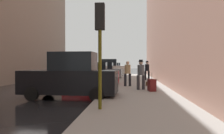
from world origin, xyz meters
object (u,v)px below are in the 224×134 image
parked_black_suv (71,77)px  traffic_light (100,33)px  pedestrian_with_beanie (141,73)px  parked_blue_sedan (114,68)px  parked_white_van (108,68)px  pedestrian_with_fedora (147,69)px  parked_gray_coupe (102,71)px  duffel_bag (148,84)px  fire_hydrant (113,82)px  parked_red_hatchback (92,74)px  rolling_suitcase (152,85)px  parked_silver_sedan (112,69)px  pedestrian_in_tan_coat (128,72)px

parked_black_suv → traffic_light: (1.85, -3.05, 1.73)m
traffic_light → pedestrian_with_beanie: 6.11m
parked_blue_sedan → pedestrian_with_beanie: pedestrian_with_beanie is taller
parked_white_van → pedestrian_with_fedora: bearing=-61.2°
parked_gray_coupe → parked_white_van: parked_white_van is taller
pedestrian_with_fedora → duffel_bag: 5.12m
fire_hydrant → traffic_light: 7.14m
parked_red_hatchback → rolling_suitcase: bearing=-46.2°
parked_white_van → parked_blue_sedan: (0.00, 13.35, -0.18)m
traffic_light → pedestrian_with_beanie: traffic_light is taller
parked_red_hatchback → parked_white_van: 11.87m
parked_blue_sedan → pedestrian_with_fedora: (4.50, -21.53, 0.29)m
parked_blue_sedan → parked_white_van: bearing=-90.0°
parked_white_van → parked_blue_sedan: 13.35m
parked_silver_sedan → fire_hydrant: (1.80, -21.02, -0.35)m
parked_blue_sedan → rolling_suitcase: (4.11, -29.52, -0.36)m
parked_gray_coupe → traffic_light: size_ratio=1.17×
parked_gray_coupe → parked_white_van: (-0.00, 5.58, 0.18)m
parked_black_suv → parked_red_hatchback: bearing=90.0°
pedestrian_with_fedora → rolling_suitcase: pedestrian_with_fedora is taller
parked_blue_sedan → parked_silver_sedan: bearing=-90.0°
parked_blue_sedan → duffel_bag: parked_blue_sedan is taller
pedestrian_with_fedora → parked_silver_sedan: bearing=106.9°
parked_silver_sedan → pedestrian_with_fedora: (4.50, -14.83, 0.29)m
pedestrian_with_fedora → pedestrian_in_tan_coat: 5.70m
pedestrian_with_beanie → pedestrian_in_tan_coat: pedestrian_with_beanie is taller
rolling_suitcase → parked_silver_sedan: bearing=100.2°
parked_white_van → parked_gray_coupe: bearing=-90.0°
parked_white_van → parked_blue_sedan: size_ratio=1.09×
parked_silver_sedan → pedestrian_with_beanie: pedestrian_with_beanie is taller
parked_gray_coupe → traffic_light: 15.78m
parked_white_van → duffel_bag: (4.16, -13.22, -0.74)m
traffic_light → pedestrian_in_tan_coat: size_ratio=2.11×
parked_white_van → pedestrian_in_tan_coat: bearing=-78.6°
traffic_light → duffel_bag: (2.31, 7.92, -2.47)m
parked_blue_sedan → fire_hydrant: size_ratio=6.03×
pedestrian_with_fedora → pedestrian_in_tan_coat: (-1.76, -5.43, -0.03)m
parked_red_hatchback → parked_gray_coupe: 6.29m
parked_black_suv → pedestrian_in_tan_coat: 5.25m
parked_white_van → duffel_bag: 13.88m
parked_silver_sedan → traffic_light: size_ratio=1.17×
parked_red_hatchback → traffic_light: traffic_light is taller
parked_white_van → fire_hydrant: parked_white_van is taller
parked_black_suv → pedestrian_in_tan_coat: bearing=58.6°
fire_hydrant → parked_red_hatchback: bearing=125.9°
pedestrian_with_fedora → traffic_light: bearing=-101.5°
parked_white_van → pedestrian_in_tan_coat: (2.74, -13.60, 0.07)m
pedestrian_in_tan_coat → rolling_suitcase: (1.38, -2.56, -0.61)m
fire_hydrant → duffel_bag: bearing=25.9°
parked_black_suv → rolling_suitcase: size_ratio=4.48×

